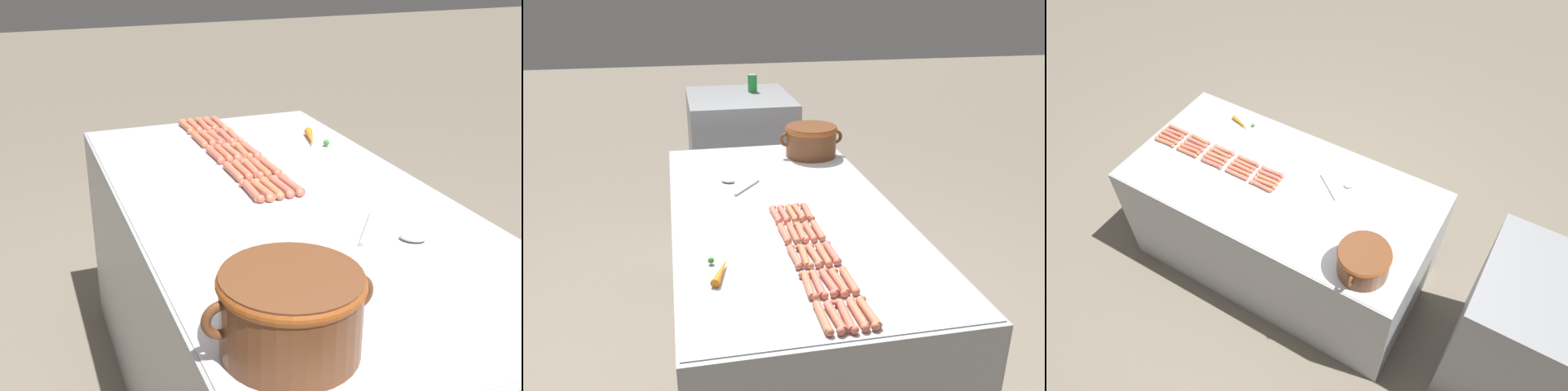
{
  "view_description": "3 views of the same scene",
  "coord_description": "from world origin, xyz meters",
  "views": [
    {
      "loc": [
        0.75,
        1.73,
        1.62
      ],
      "look_at": [
        0.11,
        0.06,
        0.9
      ],
      "focal_mm": 46.36,
      "sensor_mm": 36.0,
      "label": 1
    },
    {
      "loc": [
        -0.44,
        -2.16,
        1.78
      ],
      "look_at": [
        -0.03,
        -0.13,
        0.95
      ],
      "focal_mm": 38.05,
      "sensor_mm": 36.0,
      "label": 2
    },
    {
      "loc": [
        1.71,
        1.21,
        3.16
      ],
      "look_at": [
        0.06,
        0.23,
        0.93
      ],
      "focal_mm": 35.04,
      "sensor_mm": 36.0,
      "label": 3
    }
  ],
  "objects": [
    {
      "name": "hot_dog_9",
      "position": [
        -0.02,
        -0.09,
        0.85
      ],
      "size": [
        0.03,
        0.17,
        0.03
      ],
      "color": "#D46654",
      "rests_on": "griddle_counter"
    },
    {
      "name": "soda_can",
      "position": [
        0.13,
        1.8,
        1.06
      ],
      "size": [
        0.07,
        0.07,
        0.13
      ],
      "color": "#1E8C38",
      "rests_on": "back_cabinet"
    },
    {
      "name": "hot_dog_7",
      "position": [
        -0.02,
        -0.47,
        0.85
      ],
      "size": [
        0.04,
        0.17,
        0.03
      ],
      "color": "#CA714E",
      "rests_on": "griddle_counter"
    },
    {
      "name": "ground_plane",
      "position": [
        0.0,
        0.0,
        0.0
      ],
      "size": [
        20.0,
        20.0,
        0.0
      ],
      "primitive_type": "plane",
      "color": "#756B5B"
    },
    {
      "name": "griddle_counter",
      "position": [
        0.0,
        0.0,
        0.42
      ],
      "size": [
        0.96,
        1.94,
        0.84
      ],
      "color": "#9EA0A5",
      "rests_on": "ground_plane"
    },
    {
      "name": "hot_dog_23",
      "position": [
        0.08,
        -0.27,
        0.85
      ],
      "size": [
        0.03,
        0.17,
        0.03
      ],
      "color": "#CC6C53",
      "rests_on": "griddle_counter"
    },
    {
      "name": "hot_dog_13",
      "position": [
        0.01,
        -0.28,
        0.85
      ],
      "size": [
        0.03,
        0.17,
        0.03
      ],
      "color": "#D86E55",
      "rests_on": "griddle_counter"
    },
    {
      "name": "hot_dog_18",
      "position": [
        0.05,
        -0.28,
        0.85
      ],
      "size": [
        0.03,
        0.17,
        0.03
      ],
      "color": "#D6694D",
      "rests_on": "griddle_counter"
    },
    {
      "name": "hot_dog_6",
      "position": [
        -0.02,
        -0.66,
        0.85
      ],
      "size": [
        0.03,
        0.17,
        0.03
      ],
      "color": "#D06854",
      "rests_on": "griddle_counter"
    },
    {
      "name": "hot_dog_10",
      "position": [
        0.01,
        -0.85,
        0.85
      ],
      "size": [
        0.03,
        0.17,
        0.03
      ],
      "color": "#D56852",
      "rests_on": "griddle_counter"
    },
    {
      "name": "bean_pot",
      "position": [
        0.3,
        0.71,
        0.94
      ],
      "size": [
        0.36,
        0.29,
        0.17
      ],
      "color": "brown",
      "rests_on": "griddle_counter"
    },
    {
      "name": "hot_dog_15",
      "position": [
        0.05,
        -0.85,
        0.85
      ],
      "size": [
        0.03,
        0.17,
        0.03
      ],
      "color": "#D27053",
      "rests_on": "griddle_counter"
    },
    {
      "name": "hot_dog_22",
      "position": [
        0.08,
        -0.46,
        0.85
      ],
      "size": [
        0.03,
        0.17,
        0.03
      ],
      "color": "#D66353",
      "rests_on": "griddle_counter"
    },
    {
      "name": "hot_dog_11",
      "position": [
        0.02,
        -0.66,
        0.85
      ],
      "size": [
        0.04,
        0.17,
        0.03
      ],
      "color": "#CB6352",
      "rests_on": "griddle_counter"
    },
    {
      "name": "hot_dog_16",
      "position": [
        0.05,
        -0.66,
        0.85
      ],
      "size": [
        0.04,
        0.17,
        0.03
      ],
      "color": "#D6684D",
      "rests_on": "griddle_counter"
    },
    {
      "name": "serving_spoon",
      "position": [
        -0.18,
        0.34,
        0.85
      ],
      "size": [
        0.2,
        0.24,
        0.02
      ],
      "color": "#B7B7BC",
      "rests_on": "griddle_counter"
    },
    {
      "name": "hot_dog_20",
      "position": [
        0.08,
        -0.85,
        0.85
      ],
      "size": [
        0.03,
        0.17,
        0.03
      ],
      "color": "#CC6D4F",
      "rests_on": "griddle_counter"
    },
    {
      "name": "hot_dog_12",
      "position": [
        0.01,
        -0.47,
        0.85
      ],
      "size": [
        0.03,
        0.17,
        0.03
      ],
      "color": "#CF7055",
      "rests_on": "griddle_counter"
    },
    {
      "name": "hot_dog_5",
      "position": [
        -0.02,
        -0.85,
        0.85
      ],
      "size": [
        0.03,
        0.17,
        0.03
      ],
      "color": "#CB6852",
      "rests_on": "griddle_counter"
    },
    {
      "name": "hot_dog_2",
      "position": [
        -0.06,
        -0.46,
        0.85
      ],
      "size": [
        0.03,
        0.17,
        0.03
      ],
      "color": "#D26B56",
      "rests_on": "griddle_counter"
    },
    {
      "name": "hot_dog_21",
      "position": [
        0.08,
        -0.66,
        0.85
      ],
      "size": [
        0.03,
        0.17,
        0.03
      ],
      "color": "#D46D4F",
      "rests_on": "griddle_counter"
    },
    {
      "name": "back_cabinet",
      "position": [
        0.02,
        1.69,
        0.5
      ],
      "size": [
        0.72,
        0.84,
        1.0
      ],
      "primitive_type": "cube",
      "color": "gray",
      "rests_on": "ground_plane"
    },
    {
      "name": "hot_dog_24",
      "position": [
        0.08,
        -0.08,
        0.85
      ],
      "size": [
        0.03,
        0.17,
        0.03
      ],
      "color": "#CE6852",
      "rests_on": "griddle_counter"
    },
    {
      "name": "hot_dog_14",
      "position": [
        0.02,
        -0.08,
        0.85
      ],
      "size": [
        0.03,
        0.17,
        0.03
      ],
      "color": "#CD724C",
      "rests_on": "griddle_counter"
    },
    {
      "name": "hot_dog_19",
      "position": [
        0.05,
        -0.08,
        0.85
      ],
      "size": [
        0.04,
        0.17,
        0.03
      ],
      "color": "#D07052",
      "rests_on": "griddle_counter"
    },
    {
      "name": "hot_dog_8",
      "position": [
        -0.02,
        -0.27,
        0.85
      ],
      "size": [
        0.03,
        0.17,
        0.03
      ],
      "color": "#CF6A4D",
      "rests_on": "griddle_counter"
    },
    {
      "name": "hot_dog_0",
      "position": [
        -0.06,
        -0.85,
        0.85
      ],
      "size": [
        0.03,
        0.17,
        0.03
      ],
      "color": "#C96F50",
      "rests_on": "griddle_counter"
    },
    {
      "name": "hot_dog_3",
      "position": [
        -0.05,
        -0.27,
        0.85
      ],
      "size": [
        0.03,
        0.17,
        0.03
      ],
      "color": "#D4694E",
      "rests_on": "griddle_counter"
    },
    {
      "name": "hot_dog_4",
      "position": [
        -0.05,
        -0.09,
        0.85
      ],
      "size": [
        0.03,
        0.17,
        0.03
      ],
      "color": "#D26855",
      "rests_on": "griddle_counter"
    },
    {
      "name": "hot_dog_17",
      "position": [
        0.05,
        -0.47,
        0.85
      ],
      "size": [
        0.03,
        0.17,
        0.03
      ],
      "color": "#D46C4C",
      "rests_on": "griddle_counter"
    },
    {
      "name": "carrot",
      "position": [
        -0.32,
        -0.52,
        0.86
      ],
      "size": [
        0.09,
        0.18,
        0.03
      ],
      "color": "orange",
      "rests_on": "griddle_counter"
    },
    {
      "name": "hot_dog_1",
      "position": [
        -0.06,
        -0.66,
        0.85
      ],
      "size": [
        0.04,
        0.17,
        0.03
      ],
      "color": "#CB6F52",
      "rests_on": "griddle_counter"
    }
  ]
}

